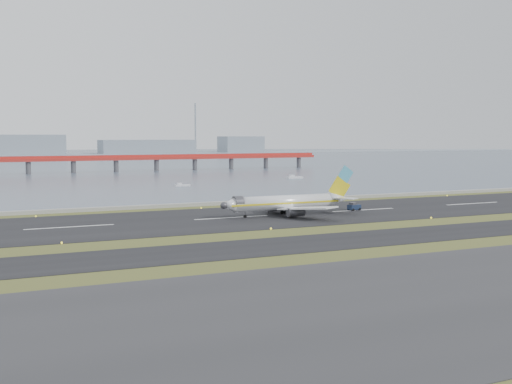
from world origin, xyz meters
TOP-DOWN VIEW (x-y plane):
  - ground at (0.00, 0.00)m, footprint 1000.00×1000.00m
  - apron_strip at (0.00, -55.00)m, footprint 1000.00×50.00m
  - taxiway_strip at (0.00, -12.00)m, footprint 1000.00×18.00m
  - runway_strip at (0.00, 30.00)m, footprint 1000.00×45.00m
  - seawall at (0.00, 60.00)m, footprint 1000.00×2.50m
  - bay_water at (0.00, 460.00)m, footprint 1400.00×800.00m
  - red_pier at (20.00, 250.00)m, footprint 260.00×5.00m
  - far_shoreline at (13.62, 620.00)m, footprint 1400.00×80.00m
  - airliner at (15.40, 28.18)m, footprint 38.52×32.89m
  - pushback_tug at (37.16, 30.43)m, footprint 3.78×2.53m
  - workboat_near at (20.90, 132.64)m, footprint 6.26×2.58m
  - workboat_far at (85.81, 155.52)m, footprint 7.84×2.93m

SIDE VIEW (x-z plane):
  - ground at x=0.00m, z-range 0.00..0.00m
  - bay_water at x=0.00m, z-range -0.65..0.65m
  - apron_strip at x=0.00m, z-range 0.00..0.10m
  - taxiway_strip at x=0.00m, z-range 0.00..0.10m
  - runway_strip at x=0.00m, z-range 0.00..0.10m
  - workboat_near at x=20.90m, z-range -0.27..1.21m
  - seawall at x=0.00m, z-range 0.00..1.00m
  - workboat_far at x=85.81m, z-range -0.34..1.53m
  - pushback_tug at x=37.16m, z-range -0.03..2.23m
  - airliner at x=15.40m, z-range -2.94..9.86m
  - far_shoreline at x=13.62m, z-range -24.18..36.32m
  - red_pier at x=20.00m, z-range 2.18..12.38m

